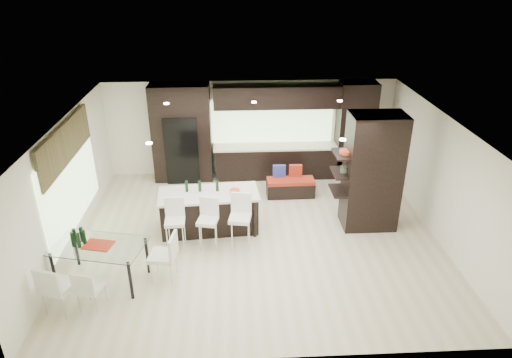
{
  "coord_description": "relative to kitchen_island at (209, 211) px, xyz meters",
  "views": [
    {
      "loc": [
        -0.49,
        -8.7,
        5.63
      ],
      "look_at": [
        0.0,
        0.6,
        1.15
      ],
      "focal_mm": 32.0,
      "sensor_mm": 36.0,
      "label": 1
    }
  ],
  "objects": [
    {
      "name": "bench",
      "position": [
        2.05,
        1.54,
        -0.22
      ],
      "size": [
        1.25,
        0.5,
        0.48
      ],
      "primitive_type": "cube",
      "rotation": [
        0.0,
        0.0,
        0.02
      ],
      "color": "black",
      "rests_on": "ground"
    },
    {
      "name": "back_wall",
      "position": [
        1.07,
        3.11,
        0.89
      ],
      "size": [
        8.0,
        0.02,
        2.7
      ],
      "primitive_type": "cube",
      "color": "white",
      "rests_on": "ground"
    },
    {
      "name": "dining_table",
      "position": [
        -1.99,
        -1.8,
        -0.06
      ],
      "size": [
        1.85,
        1.3,
        0.81
      ],
      "primitive_type": "cube",
      "rotation": [
        0.0,
        0.0,
        -0.23
      ],
      "color": "white",
      "rests_on": "ground"
    },
    {
      "name": "left_wall",
      "position": [
        -2.93,
        -0.39,
        0.89
      ],
      "size": [
        0.02,
        7.0,
        2.7
      ],
      "primitive_type": "cube",
      "color": "white",
      "rests_on": "ground"
    },
    {
      "name": "chair_near",
      "position": [
        -1.99,
        -2.56,
        -0.07
      ],
      "size": [
        0.52,
        0.52,
        0.78
      ],
      "primitive_type": "cube",
      "rotation": [
        0.0,
        0.0,
        -0.25
      ],
      "color": "white",
      "rests_on": "ground"
    },
    {
      "name": "partition_column",
      "position": [
        3.67,
        0.01,
        0.89
      ],
      "size": [
        1.2,
        0.8,
        2.7
      ],
      "primitive_type": "cube",
      "color": "black",
      "rests_on": "ground"
    },
    {
      "name": "stool_right",
      "position": [
        0.68,
        -0.8,
        0.03
      ],
      "size": [
        0.51,
        0.51,
        0.99
      ],
      "primitive_type": "cube",
      "rotation": [
        0.0,
        0.0,
        -0.17
      ],
      "color": "white",
      "rests_on": "ground"
    },
    {
      "name": "stool_left",
      "position": [
        -0.68,
        -0.79,
        0.0
      ],
      "size": [
        0.43,
        0.43,
        0.94
      ],
      "primitive_type": "cube",
      "rotation": [
        0.0,
        0.0,
        0.05
      ],
      "color": "white",
      "rests_on": "ground"
    },
    {
      "name": "back_cabinetry",
      "position": [
        1.57,
        2.78,
        0.89
      ],
      "size": [
        6.8,
        0.68,
        2.7
      ],
      "primitive_type": "cube",
      "color": "black",
      "rests_on": "ground"
    },
    {
      "name": "chair_end",
      "position": [
        -0.82,
        -1.8,
        -0.01
      ],
      "size": [
        0.56,
        0.56,
        0.92
      ],
      "primitive_type": "cube",
      "rotation": [
        0.0,
        0.0,
        1.42
      ],
      "color": "white",
      "rests_on": "ground"
    },
    {
      "name": "chair_far",
      "position": [
        -2.51,
        -2.6,
        -0.01
      ],
      "size": [
        0.63,
        0.63,
        0.92
      ],
      "primitive_type": "cube",
      "rotation": [
        0.0,
        0.0,
        -0.33
      ],
      "color": "white",
      "rests_on": "ground"
    },
    {
      "name": "floor_vase",
      "position": [
        3.37,
        0.62,
        0.1
      ],
      "size": [
        0.42,
        0.42,
        1.13
      ],
      "primitive_type": null,
      "rotation": [
        0.0,
        0.0,
        -0.01
      ],
      "color": "#424E38",
      "rests_on": "ground"
    },
    {
      "name": "ceiling",
      "position": [
        1.07,
        -0.39,
        2.24
      ],
      "size": [
        8.0,
        7.0,
        0.02
      ],
      "primitive_type": "cube",
      "color": "white",
      "rests_on": "ground"
    },
    {
      "name": "ground",
      "position": [
        1.07,
        -0.39,
        -0.46
      ],
      "size": [
        8.0,
        8.0,
        0.0
      ],
      "primitive_type": "plane",
      "color": "beige",
      "rests_on": "ground"
    },
    {
      "name": "refrigerator",
      "position": [
        -0.83,
        2.73,
        0.49
      ],
      "size": [
        0.9,
        0.68,
        1.9
      ],
      "primitive_type": "cube",
      "color": "black",
      "rests_on": "ground"
    },
    {
      "name": "right_wall",
      "position": [
        5.07,
        -0.39,
        0.89
      ],
      "size": [
        0.02,
        7.0,
        2.7
      ],
      "primitive_type": "cube",
      "color": "white",
      "rests_on": "ground"
    },
    {
      "name": "kitchen_island",
      "position": [
        0.0,
        0.0,
        0.0
      ],
      "size": [
        2.29,
        1.13,
        0.93
      ],
      "primitive_type": "cube",
      "rotation": [
        0.0,
        0.0,
        0.08
      ],
      "color": "black",
      "rests_on": "ground"
    },
    {
      "name": "ceiling_spots",
      "position": [
        1.07,
        -0.14,
        2.22
      ],
      "size": [
        4.0,
        3.0,
        0.02
      ],
      "primitive_type": "cube",
      "color": "white",
      "rests_on": "ceiling"
    },
    {
      "name": "window_back",
      "position": [
        1.67,
        3.07,
        1.09
      ],
      "size": [
        3.4,
        0.04,
        1.2
      ],
      "primitive_type": "cube",
      "color": "#B2D199",
      "rests_on": "back_wall"
    },
    {
      "name": "stone_accent",
      "position": [
        -2.86,
        -0.19,
        1.79
      ],
      "size": [
        0.08,
        3.0,
        0.8
      ],
      "primitive_type": "cube",
      "color": "brown",
      "rests_on": "left_wall"
    },
    {
      "name": "stool_mid",
      "position": [
        0.0,
        -0.78,
        -0.0
      ],
      "size": [
        0.48,
        0.48,
        0.92
      ],
      "primitive_type": "cube",
      "rotation": [
        0.0,
        0.0,
        -0.21
      ],
      "color": "white",
      "rests_on": "ground"
    },
    {
      "name": "window_left",
      "position": [
        -2.89,
        -0.19,
        0.89
      ],
      "size": [
        0.04,
        3.2,
        1.9
      ],
      "primitive_type": "cube",
      "color": "#B2D199",
      "rests_on": "left_wall"
    }
  ]
}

